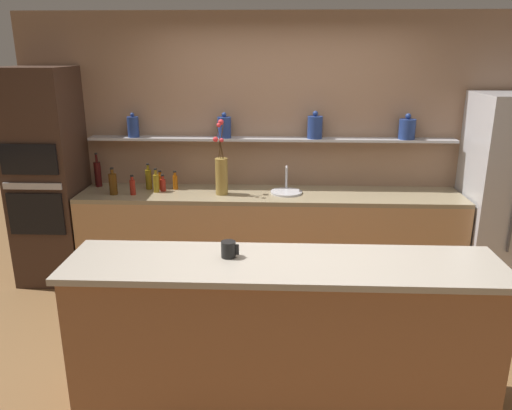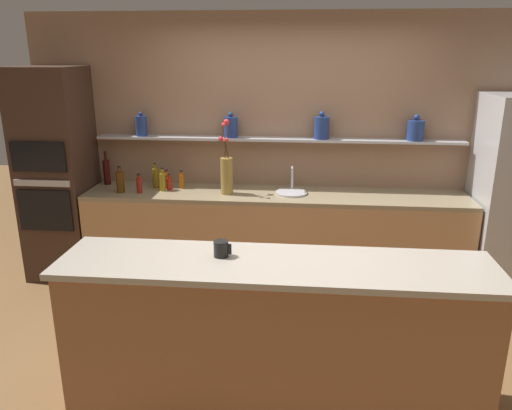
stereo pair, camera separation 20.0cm
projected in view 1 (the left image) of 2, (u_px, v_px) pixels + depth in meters
The scene contains 16 objects.
ground_plane at pixel (281, 349), 3.91m from camera, with size 12.00×12.00×0.00m, color brown.
back_wall_unit at pixel (282, 147), 5.04m from camera, with size 5.20×0.28×2.60m.
back_counter_unit at pixel (269, 237), 4.96m from camera, with size 3.69×0.62×0.92m.
island_counter at pixel (282, 335), 3.16m from camera, with size 2.66×0.61×1.02m.
oven_tower at pixel (48, 178), 4.87m from camera, with size 0.62×0.64×2.10m.
flower_vase at pixel (221, 173), 4.72m from camera, with size 0.13×0.17×0.71m.
sink_fixture at pixel (286, 191), 4.82m from camera, with size 0.30×0.30×0.25m.
bottle_oil_0 at pixel (156, 183), 4.82m from camera, with size 0.06×0.06×0.24m.
bottle_oil_1 at pixel (149, 179), 4.93m from camera, with size 0.06×0.06×0.26m.
bottle_sauce_2 at pixel (175, 181), 4.93m from camera, with size 0.05×0.05×0.19m.
bottle_sauce_3 at pixel (163, 184), 4.87m from camera, with size 0.06×0.06×0.17m.
bottle_spirit_4 at pixel (113, 184), 4.74m from camera, with size 0.08×0.08×0.26m.
bottle_wine_5 at pixel (98, 174), 5.02m from camera, with size 0.07×0.07×0.34m.
bottle_sauce_6 at pixel (160, 181), 4.94m from camera, with size 0.05×0.05×0.19m.
bottle_sauce_7 at pixel (133, 187), 4.74m from camera, with size 0.05×0.05×0.19m.
coffee_mug at pixel (229, 249), 3.07m from camera, with size 0.11×0.09×0.10m.
Camera 1 is at (-0.04, -3.40, 2.24)m, focal length 35.00 mm.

